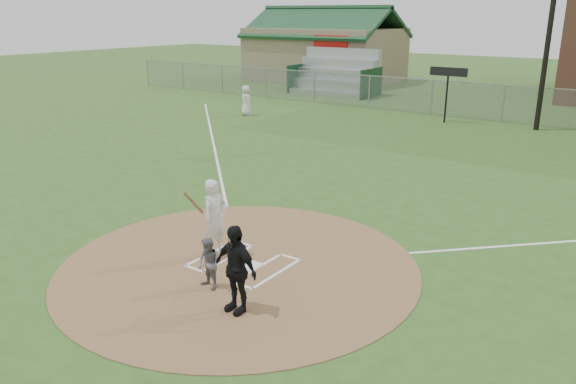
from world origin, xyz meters
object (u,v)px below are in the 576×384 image
Objects in this scene: catcher at (209,264)px; ondeck_player at (246,100)px; home_plate at (249,265)px; batter_at_plate at (215,219)px; umpire at (235,269)px.

ondeck_player reaches higher than catcher.
batter_at_plate is at bearing -179.31° from home_plate.
ondeck_player is at bearing 135.93° from catcher.
batter_at_plate is at bearing 135.94° from catcher.
umpire reaches higher than catcher.
home_plate is 1.46m from catcher.
batter_at_plate is (-1.02, 1.34, 0.40)m from catcher.
catcher is at bearing -89.34° from home_plate.
batter_at_plate reaches higher than catcher.
batter_at_plate reaches higher than home_plate.
umpire is at bearing 154.78° from ondeck_player.
catcher is at bearing -52.86° from batter_at_plate.
ondeck_player reaches higher than home_plate.
catcher is 21.37m from ondeck_player.
home_plate is at bearing 155.44° from ondeck_player.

